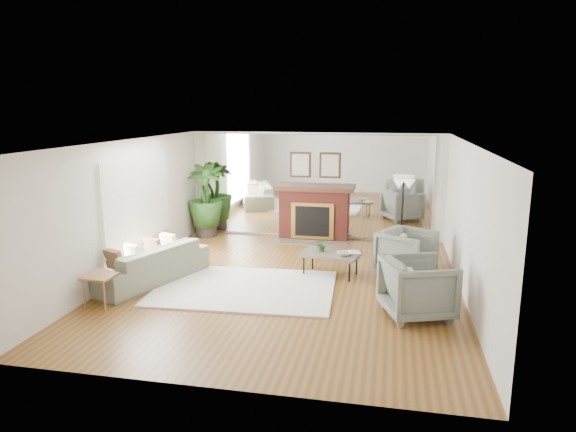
% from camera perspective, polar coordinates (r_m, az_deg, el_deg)
% --- Properties ---
extents(ground, '(7.00, 7.00, 0.00)m').
position_cam_1_polar(ground, '(9.15, -0.26, -7.64)').
color(ground, brown).
rests_on(ground, ground).
extents(wall_left, '(0.02, 7.00, 2.50)m').
position_cam_1_polar(wall_left, '(9.84, -17.57, 0.75)').
color(wall_left, silver).
rests_on(wall_left, ground).
extents(wall_right, '(0.02, 7.00, 2.50)m').
position_cam_1_polar(wall_right, '(8.72, 19.36, -0.77)').
color(wall_right, silver).
rests_on(wall_right, ground).
extents(wall_back, '(6.00, 0.02, 2.50)m').
position_cam_1_polar(wall_back, '(12.19, 3.06, 3.38)').
color(wall_back, silver).
rests_on(wall_back, ground).
extents(mirror_panel, '(5.40, 0.04, 2.40)m').
position_cam_1_polar(mirror_panel, '(12.17, 3.04, 3.36)').
color(mirror_panel, silver).
rests_on(mirror_panel, wall_back).
extents(window_panel, '(0.04, 2.40, 1.50)m').
position_cam_1_polar(window_panel, '(10.16, -16.38, 1.73)').
color(window_panel, '#B2E09E').
rests_on(window_panel, wall_left).
extents(fireplace, '(1.85, 0.83, 2.05)m').
position_cam_1_polar(fireplace, '(12.07, 2.87, 0.44)').
color(fireplace, maroon).
rests_on(fireplace, ground).
extents(area_rug, '(3.15, 2.33, 0.03)m').
position_cam_1_polar(area_rug, '(8.97, -4.80, -7.98)').
color(area_rug, white).
rests_on(area_rug, ground).
extents(coffee_table, '(1.17, 0.84, 0.42)m').
position_cam_1_polar(coffee_table, '(9.58, 4.74, -4.32)').
color(coffee_table, '#62584D').
rests_on(coffee_table, ground).
extents(sofa, '(1.62, 2.46, 0.67)m').
position_cam_1_polar(sofa, '(9.55, -15.25, -5.11)').
color(sofa, gray).
rests_on(sofa, ground).
extents(armchair_back, '(1.24, 1.23, 0.84)m').
position_cam_1_polar(armchair_back, '(9.87, 13.04, -3.92)').
color(armchair_back, slate).
rests_on(armchair_back, ground).
extents(armchair_front, '(1.23, 1.21, 0.88)m').
position_cam_1_polar(armchair_front, '(7.94, 14.22, -7.74)').
color(armchair_front, slate).
rests_on(armchair_front, ground).
extents(side_table, '(0.47, 0.47, 0.51)m').
position_cam_1_polar(side_table, '(8.60, -20.16, -6.70)').
color(side_table, olive).
rests_on(side_table, ground).
extents(potted_ficus, '(0.96, 0.96, 1.77)m').
position_cam_1_polar(potted_ficus, '(12.47, -9.17, 2.02)').
color(potted_ficus, '#28241D').
rests_on(potted_ficus, ground).
extents(floor_lamp, '(0.49, 0.27, 1.51)m').
position_cam_1_polar(floor_lamp, '(11.68, 12.73, 2.91)').
color(floor_lamp, black).
rests_on(floor_lamp, ground).
extents(tabletop_plant, '(0.27, 0.24, 0.27)m').
position_cam_1_polar(tabletop_plant, '(9.63, 3.76, -3.17)').
color(tabletop_plant, '#376926').
rests_on(tabletop_plant, coffee_table).
extents(fruit_bowl, '(0.28, 0.28, 0.06)m').
position_cam_1_polar(fruit_bowl, '(9.43, 6.22, -4.20)').
color(fruit_bowl, olive).
rests_on(fruit_bowl, coffee_table).
extents(book, '(0.28, 0.33, 0.02)m').
position_cam_1_polar(book, '(9.59, 6.77, -4.05)').
color(book, olive).
rests_on(book, coffee_table).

